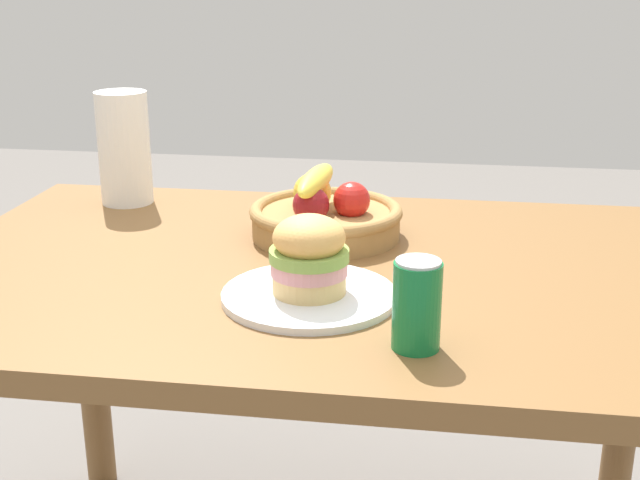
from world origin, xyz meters
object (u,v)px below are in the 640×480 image
object	(u,v)px
plate	(310,296)
sandwich	(310,255)
paper_towel_roll	(124,148)
fruit_basket	(325,215)
soda_can	(417,305)

from	to	relation	value
plate	sandwich	xyz separation A→B (m)	(-0.00, 0.00, 0.07)
plate	paper_towel_roll	world-z (taller)	paper_towel_roll
plate	fruit_basket	bearing A→B (deg)	93.72
soda_can	plate	bearing A→B (deg)	138.95
soda_can	fruit_basket	distance (m)	0.49
plate	fruit_basket	xyz separation A→B (m)	(-0.02, 0.31, 0.04)
fruit_basket	paper_towel_roll	size ratio (longest dim) A/B	1.21
sandwich	soda_can	xyz separation A→B (m)	(0.17, -0.15, -0.01)
paper_towel_roll	plate	bearing A→B (deg)	-45.25
fruit_basket	paper_towel_roll	bearing A→B (deg)	159.40
sandwich	fruit_basket	size ratio (longest dim) A/B	0.43
fruit_basket	paper_towel_roll	xyz separation A→B (m)	(-0.46, 0.17, 0.08)
plate	sandwich	distance (m)	0.07
sandwich	fruit_basket	bearing A→B (deg)	93.72
plate	soda_can	size ratio (longest dim) A/B	2.17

